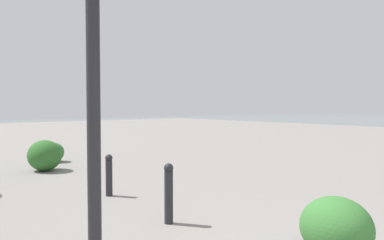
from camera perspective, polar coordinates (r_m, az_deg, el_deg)
name	(u,v)px	position (r m, az deg, el deg)	size (l,w,h in m)	color
bollard_near	(169,192)	(5.41, -3.44, -10.52)	(0.13, 0.13, 0.83)	#232328
bollard_mid	(109,174)	(7.14, -12.09, -7.77)	(0.13, 0.13, 0.75)	#232328
shrub_low	(53,152)	(11.72, -19.68, -4.47)	(0.65, 0.58, 0.55)	#387533
shrub_round	(336,228)	(4.52, 20.38, -14.61)	(0.78, 0.70, 0.66)	#387533
shrub_wide	(45,155)	(10.23, -20.81, -4.89)	(0.89, 0.80, 0.76)	#2D6628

